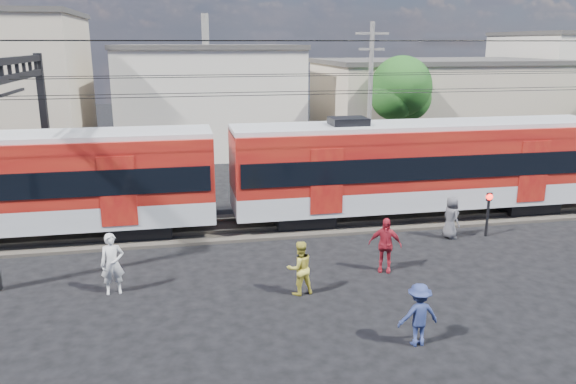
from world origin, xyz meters
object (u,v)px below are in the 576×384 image
object	(u,v)px
commuter_train	(424,164)
pedestrian_c	(418,315)
crossing_signal	(488,206)
pedestrian_a	(112,264)

from	to	relation	value
commuter_train	pedestrian_c	xyz separation A→B (m)	(-4.58, -10.05, -1.58)
pedestrian_c	crossing_signal	world-z (taller)	crossing_signal
commuter_train	pedestrian_c	distance (m)	11.16
pedestrian_c	crossing_signal	bearing A→B (deg)	-133.38
pedestrian_a	pedestrian_c	xyz separation A→B (m)	(7.85, -4.64, -0.13)
commuter_train	crossing_signal	bearing A→B (deg)	-61.79
commuter_train	crossing_signal	distance (m)	3.41
pedestrian_c	crossing_signal	size ratio (longest dim) A/B	0.93
crossing_signal	pedestrian_a	bearing A→B (deg)	-169.50
pedestrian_c	crossing_signal	xyz separation A→B (m)	(6.10, 7.22, 0.41)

